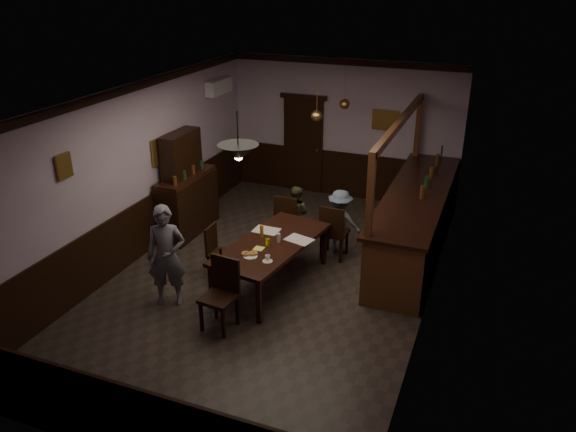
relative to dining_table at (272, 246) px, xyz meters
The scene contains 31 objects.
room 0.83m from the dining_table, 114.39° to the left, with size 5.01×8.01×3.01m.
dining_table is the anchor object (origin of this frame).
chair_far_left 1.35m from the dining_table, 100.22° to the left, with size 0.46×0.46×1.02m.
chair_far_right 1.36m from the dining_table, 61.06° to the left, with size 0.45×0.45×1.01m.
chair_near 1.32m from the dining_table, 99.20° to the right, with size 0.49×0.49×1.04m.
chair_side 0.97m from the dining_table, behind, with size 0.39×0.39×0.88m.
person_standing 1.64m from the dining_table, 139.01° to the right, with size 0.58×0.38×1.59m, color slate.
person_seated_left 1.62m from the dining_table, 97.20° to the left, with size 0.53×0.41×1.09m, color #47462B.
person_seated_right 1.62m from the dining_table, 64.83° to the left, with size 0.77×0.44×1.19m, color slate.
newspaper_left 0.44m from the dining_table, 124.08° to the left, with size 0.42×0.30×0.01m, color silver.
newspaper_right 0.45m from the dining_table, 32.10° to the left, with size 0.42×0.30×0.01m, color silver.
napkin 0.30m from the dining_table, 109.35° to the right, with size 0.15×0.15×0.00m, color #E7EE57.
saucer 0.64m from the dining_table, 72.39° to the right, with size 0.15×0.15×0.01m, color white.
coffee_cup 0.61m from the dining_table, 72.52° to the right, with size 0.08×0.08×0.07m, color white.
pastry_plate 0.58m from the dining_table, 100.79° to the right, with size 0.22×0.22×0.01m, color white.
pastry_ring_a 0.59m from the dining_table, 108.49° to the right, with size 0.13×0.13×0.04m, color #C68C47.
pastry_ring_b 0.52m from the dining_table, 99.44° to the right, with size 0.13×0.13×0.04m, color #C68C47.
soda_can 0.18m from the dining_table, 92.34° to the right, with size 0.07×0.07×0.12m, color yellow.
beer_glass 0.30m from the dining_table, 151.04° to the left, with size 0.06×0.06×0.20m, color #BF721E.
water_glass 0.18m from the dining_table, 21.19° to the left, with size 0.06×0.06×0.15m, color silver.
pepper_mill 0.89m from the dining_table, 126.41° to the right, with size 0.04×0.04×0.14m, color black.
sideboard 2.60m from the dining_table, 151.54° to the left, with size 0.53×1.49×1.97m.
bar_counter 2.76m from the dining_table, 45.99° to the left, with size 1.00×4.31×2.42m.
door_back 4.24m from the dining_table, 103.31° to the left, with size 0.90×0.06×2.10m, color black.
ac_unit 4.30m from the dining_table, 128.72° to the left, with size 0.20×0.85×0.30m.
picture_left_small 3.26m from the dining_table, 150.36° to the right, with size 0.04×0.28×0.36m.
picture_left_large 2.89m from the dining_table, 159.26° to the left, with size 0.04×0.62×0.48m.
picture_back 4.35m from the dining_table, 78.63° to the left, with size 0.55×0.04×0.42m.
pendant_iron 1.93m from the dining_table, 98.98° to the right, with size 0.56×0.56×0.67m.
pendant_brass_mid 2.59m from the dining_table, 89.21° to the left, with size 0.20×0.20×0.81m.
pendant_brass_far 3.50m from the dining_table, 85.80° to the left, with size 0.20×0.20×0.81m.
Camera 1 is at (3.19, -7.39, 4.71)m, focal length 35.00 mm.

